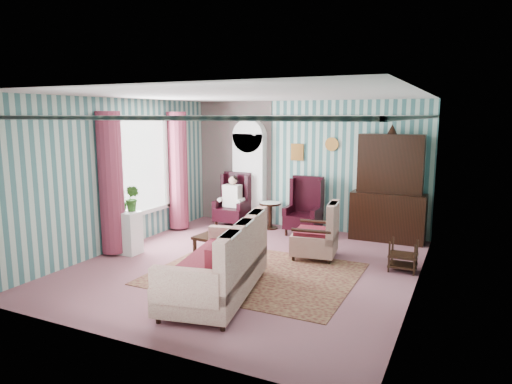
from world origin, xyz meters
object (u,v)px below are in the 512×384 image
at_px(seated_woman, 232,201).
at_px(floral_armchair, 315,235).
at_px(sofa, 216,264).
at_px(coffee_table, 218,249).
at_px(nest_table, 403,255).
at_px(plant_stand, 126,232).
at_px(dresser_hutch, 389,184).
at_px(bookcase, 249,177).
at_px(wingback_right, 303,206).
at_px(round_side_table, 270,216).
at_px(wingback_left, 232,200).

distance_m(seated_woman, floral_armchair, 2.92).
bearing_deg(sofa, coffee_table, 17.77).
relative_size(nest_table, sofa, 0.24).
xyz_separation_m(plant_stand, floral_armchair, (3.30, 1.26, 0.03)).
height_order(dresser_hutch, coffee_table, dresser_hutch).
height_order(seated_woman, sofa, seated_woman).
distance_m(nest_table, sofa, 3.22).
height_order(bookcase, seated_woman, bookcase).
height_order(seated_woman, floral_armchair, seated_woman).
relative_size(wingback_right, nest_table, 2.31).
xyz_separation_m(seated_woman, coffee_table, (1.00, -2.41, -0.37)).
xyz_separation_m(wingback_right, sofa, (0.04, -3.82, -0.15)).
relative_size(dresser_hutch, plant_stand, 2.95).
bearing_deg(floral_armchair, sofa, 155.27).
height_order(nest_table, plant_stand, plant_stand).
xyz_separation_m(round_side_table, floral_armchair, (1.60, -1.64, 0.13)).
bearing_deg(coffee_table, floral_armchair, 31.50).
bearing_deg(seated_woman, round_side_table, 9.46).
bearing_deg(round_side_table, dresser_hutch, 2.64).
bearing_deg(nest_table, seated_woman, 159.15).
height_order(wingback_right, sofa, wingback_right).
xyz_separation_m(bookcase, coffee_table, (0.75, -2.80, -0.90)).
bearing_deg(plant_stand, wingback_right, 47.16).
distance_m(plant_stand, floral_armchair, 3.54).
distance_m(seated_woman, plant_stand, 2.87).
xyz_separation_m(wingback_right, round_side_table, (-0.85, 0.15, -0.33)).
bearing_deg(coffee_table, nest_table, 15.67).
distance_m(sofa, floral_armchair, 2.44).
xyz_separation_m(plant_stand, sofa, (2.59, -1.07, 0.08)).
bearing_deg(wingback_left, round_side_table, 9.46).
bearing_deg(dresser_hutch, round_side_table, -177.36).
bearing_deg(round_side_table, sofa, -77.35).
bearing_deg(plant_stand, seated_woman, 73.78).
xyz_separation_m(wingback_right, nest_table, (2.32, -1.55, -0.35)).
xyz_separation_m(bookcase, plant_stand, (-1.05, -3.14, -0.72)).
distance_m(wingback_left, plant_stand, 2.87).
distance_m(nest_table, coffee_table, 3.19).
distance_m(dresser_hutch, wingback_right, 1.86).
relative_size(floral_armchair, coffee_table, 1.04).
bearing_deg(wingback_right, floral_armchair, -63.19).
height_order(sofa, coffee_table, sofa).
relative_size(plant_stand, floral_armchair, 0.92).
bearing_deg(dresser_hutch, plant_stand, -144.92).
height_order(dresser_hutch, plant_stand, dresser_hutch).
bearing_deg(sofa, floral_armchair, -28.50).
distance_m(wingback_left, seated_woman, 0.04).
bearing_deg(dresser_hutch, seated_woman, -175.59).
distance_m(wingback_right, seated_woman, 1.75).
relative_size(wingback_right, coffee_table, 1.50).
bearing_deg(coffee_table, bookcase, 105.02).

